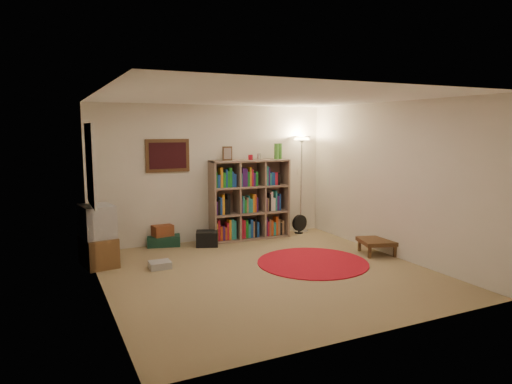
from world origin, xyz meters
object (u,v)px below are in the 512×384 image
Objects in this scene: bookshelf at (248,201)px; suitcase at (164,240)px; tv_stand at (98,237)px; floor_lamp at (302,153)px; side_table at (377,242)px; floor_fan at (299,224)px.

bookshelf reaches higher than suitcase.
tv_stand is (-2.77, -0.61, -0.27)m from bookshelf.
bookshelf is 0.93× the size of floor_lamp.
floor_lamp is 2.06× the size of tv_stand.
suitcase is (-2.77, 0.12, -1.51)m from floor_lamp.
side_table is (0.30, -1.96, -1.39)m from floor_lamp.
floor_fan reaches higher than side_table.
floor_fan is 0.58× the size of suitcase.
side_table is at bearing -88.75° from floor_fan.
tv_stand is at bearing -170.64° from floor_lamp.
floor_lamp is 3.01× the size of suitcase.
floor_fan is 2.69m from suitcase.
tv_stand is 1.46× the size of suitcase.
tv_stand reaches higher than floor_fan.
bookshelf is 1.92× the size of tv_stand.
bookshelf is 1.22m from floor_fan.
bookshelf is 4.79× the size of floor_fan.
floor_lamp is 1.42m from floor_fan.
suitcase is (1.19, 0.77, -0.36)m from tv_stand.
floor_fan is at bearing -0.01° from bookshelf.
tv_stand is 1.46m from suitcase.
side_table is (3.06, -2.08, 0.12)m from suitcase.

